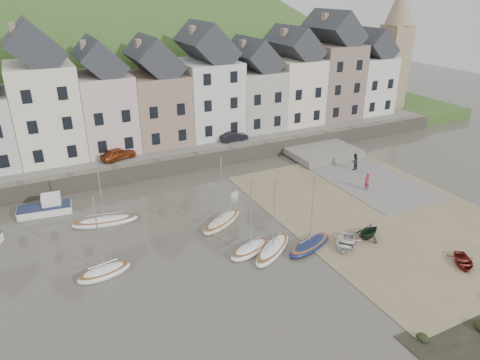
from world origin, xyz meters
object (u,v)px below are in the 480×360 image
rowboat_red (463,262)px  person_red (367,181)px  car_left (118,154)px  person_dark (354,162)px  car_right (234,136)px  rowboat_green (368,231)px  sailboat_0 (105,221)px  rowboat_white (346,242)px

rowboat_red → person_red: 13.26m
rowboat_red → person_red: (2.39, 13.03, 0.65)m
rowboat_red → car_left: (-18.50, 28.41, 1.91)m
rowboat_red → car_left: 33.95m
person_red → person_dark: size_ratio=0.93×
rowboat_red → person_red: size_ratio=1.51×
car_right → car_left: bearing=87.4°
rowboat_green → sailboat_0: bearing=-134.1°
rowboat_white → car_left: (-12.46, 22.61, 1.86)m
sailboat_0 → person_red: size_ratio=3.67×
rowboat_green → car_right: bearing=171.3°
rowboat_green → car_left: (-14.86, 22.43, 1.57)m
car_right → sailboat_0: bearing=118.7°
person_red → person_dark: person_dark is taller
sailboat_0 → rowboat_white: bearing=-36.8°
car_left → person_dark: bearing=-132.5°
person_dark → car_left: car_left is taller
car_left → car_right: car_left is taller
person_red → car_right: (-7.13, 15.38, 1.17)m
sailboat_0 → person_dark: size_ratio=3.41×
rowboat_white → rowboat_red: (6.04, -5.80, -0.06)m
sailboat_0 → rowboat_green: (18.50, -11.85, 0.42)m
person_dark → car_left: (-23.20, 10.77, 1.20)m
rowboat_green → person_dark: bearing=132.9°
person_dark → rowboat_white: bearing=30.0°
rowboat_white → car_right: car_right is taller
sailboat_0 → person_red: 25.00m
person_dark → car_left: 25.60m
sailboat_0 → car_right: 20.44m
sailboat_0 → car_left: sailboat_0 is taller
person_red → rowboat_green: bearing=43.2°
rowboat_green → car_right: 22.50m
person_dark → car_left: bearing=-42.6°
car_left → car_right: (13.76, 0.00, -0.09)m
rowboat_red → person_dark: bearing=112.1°
car_right → rowboat_red: bearing=-173.1°
rowboat_red → sailboat_0: bearing=178.2°
person_red → person_dark: bearing=-122.8°
rowboat_green → car_left: 26.95m
rowboat_red → person_dark: person_dark is taller
sailboat_0 → person_dark: bearing=-0.4°
rowboat_green → person_dark: size_ratio=1.27×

